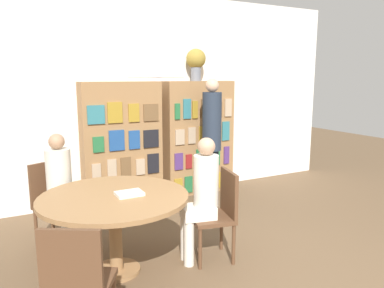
{
  "coord_description": "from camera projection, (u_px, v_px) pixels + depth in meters",
  "views": [
    {
      "loc": [
        -2.18,
        -1.91,
        1.82
      ],
      "look_at": [
        -0.2,
        1.82,
        1.05
      ],
      "focal_mm": 35.0,
      "sensor_mm": 36.0,
      "label": 1
    }
  ],
  "objects": [
    {
      "name": "chair_left_side",
      "position": [
        53.0,
        199.0,
        4.06
      ],
      "size": [
        0.53,
        0.53,
        0.9
      ],
      "rotation": [
        0.0,
        0.0,
        -2.72
      ],
      "color": "brown",
      "rests_on": "ground_plane"
    },
    {
      "name": "chair_near_camera",
      "position": [
        78.0,
        280.0,
        2.44
      ],
      "size": [
        0.55,
        0.55,
        0.9
      ],
      "rotation": [
        0.0,
        0.0,
        -0.53
      ],
      "color": "brown",
      "rests_on": "ground_plane"
    },
    {
      "name": "bookshelf_left",
      "position": [
        122.0,
        144.0,
        5.29
      ],
      "size": [
        1.12,
        0.34,
        1.75
      ],
      "color": "olive",
      "rests_on": "ground_plane"
    },
    {
      "name": "reading_table",
      "position": [
        114.0,
        206.0,
        3.42
      ],
      "size": [
        1.36,
        1.36,
        0.75
      ],
      "color": "olive",
      "rests_on": "ground_plane"
    },
    {
      "name": "librarian_standing",
      "position": [
        212.0,
        128.0,
        5.36
      ],
      "size": [
        0.27,
        0.54,
        1.79
      ],
      "color": "#232D3D",
      "rests_on": "ground_plane"
    },
    {
      "name": "flower_vase",
      "position": [
        196.0,
        61.0,
        5.63
      ],
      "size": [
        0.3,
        0.3,
        0.48
      ],
      "color": "slate",
      "rests_on": "bookshelf_right"
    },
    {
      "name": "seated_reader_left",
      "position": [
        62.0,
        185.0,
        3.92
      ],
      "size": [
        0.37,
        0.4,
        1.23
      ],
      "rotation": [
        0.0,
        0.0,
        -2.72
      ],
      "color": "beige",
      "rests_on": "ground_plane"
    },
    {
      "name": "chair_far_side",
      "position": [
        219.0,
        210.0,
        3.72
      ],
      "size": [
        0.48,
        0.48,
        0.9
      ],
      "rotation": [
        0.0,
        0.0,
        1.36
      ],
      "color": "brown",
      "rests_on": "ground_plane"
    },
    {
      "name": "wall_back",
      "position": [
        156.0,
        97.0,
        5.63
      ],
      "size": [
        6.4,
        0.07,
        3.0
      ],
      "color": "silver",
      "rests_on": "ground_plane"
    },
    {
      "name": "bookshelf_right",
      "position": [
        198.0,
        138.0,
        5.86
      ],
      "size": [
        1.12,
        0.34,
        1.75
      ],
      "color": "olive",
      "rests_on": "ground_plane"
    },
    {
      "name": "open_book_on_table",
      "position": [
        129.0,
        194.0,
        3.4
      ],
      "size": [
        0.24,
        0.18,
        0.03
      ],
      "color": "silver",
      "rests_on": "reading_table"
    },
    {
      "name": "seated_reader_right",
      "position": [
        201.0,
        193.0,
        3.63
      ],
      "size": [
        0.38,
        0.3,
        1.24
      ],
      "rotation": [
        0.0,
        0.0,
        1.36
      ],
      "color": "silver",
      "rests_on": "ground_plane"
    }
  ]
}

